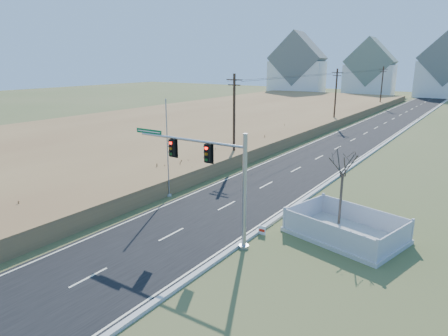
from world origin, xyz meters
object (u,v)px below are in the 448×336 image
traffic_signal_mast (217,174)px  bare_tree (344,162)px  open_sign (262,230)px  flagpole (168,159)px  fence_enclosure (345,233)px

traffic_signal_mast → bare_tree: bearing=47.7°
traffic_signal_mast → open_sign: bearing=49.1°
traffic_signal_mast → flagpole: flagpole is taller
fence_enclosure → flagpole: flagpole is taller
traffic_signal_mast → fence_enclosure: bearing=37.0°
traffic_signal_mast → fence_enclosure: traffic_signal_mast is taller
flagpole → fence_enclosure: bearing=1.4°
traffic_signal_mast → fence_enclosure: 8.55m
traffic_signal_mast → bare_tree: size_ratio=1.55×
traffic_signal_mast → open_sign: (1.83, 2.15, -3.79)m
traffic_signal_mast → open_sign: size_ratio=14.76×
fence_enclosure → open_sign: 4.94m
open_sign → flagpole: bearing=159.4°
bare_tree → traffic_signal_mast: bearing=-131.8°
flagpole → bare_tree: 13.05m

